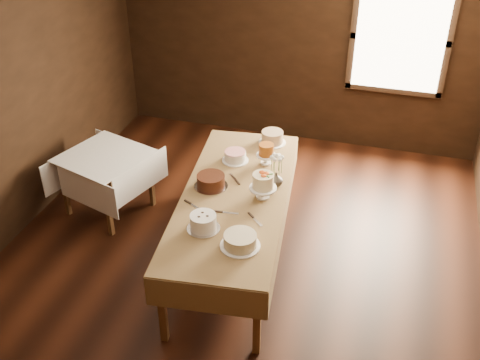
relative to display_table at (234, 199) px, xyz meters
name	(u,v)px	position (x,y,z in m)	size (l,w,h in m)	color
floor	(235,266)	(0.04, -0.14, -0.75)	(5.00, 6.00, 0.01)	black
wall_back	(299,44)	(0.04, 2.86, 0.65)	(5.00, 0.02, 2.80)	black
wall_left	(0,116)	(-2.46, -0.14, 0.65)	(0.02, 6.00, 2.80)	black
window	(400,40)	(1.34, 2.80, 0.85)	(1.10, 0.05, 1.30)	#FFEABF
display_table	(234,199)	(0.00, 0.00, 0.00)	(1.31, 2.72, 0.81)	#50351E
side_table	(105,162)	(-1.68, 0.44, -0.10)	(1.11, 1.11, 0.74)	#50351E
cake_speckled	(272,138)	(0.11, 1.13, 0.13)	(0.31, 0.31, 0.15)	white
cake_lattice	(235,157)	(-0.18, 0.63, 0.11)	(0.29, 0.29, 0.11)	white
cake_caramel	(266,155)	(0.15, 0.67, 0.17)	(0.23, 0.23, 0.25)	white
cake_chocolate	(211,181)	(-0.27, 0.07, 0.12)	(0.36, 0.36, 0.13)	silver
cake_flowers	(263,187)	(0.28, 0.03, 0.18)	(0.29, 0.29, 0.28)	white
cake_swirl	(203,223)	(-0.11, -0.62, 0.13)	(0.31, 0.31, 0.15)	silver
cake_cream	(240,241)	(0.28, -0.76, 0.12)	(0.36, 0.36, 0.12)	white
cake_server_a	(231,213)	(0.06, -0.32, 0.06)	(0.24, 0.03, 0.01)	silver
cake_server_b	(257,222)	(0.34, -0.38, 0.06)	(0.24, 0.03, 0.01)	silver
cake_server_c	(233,177)	(-0.11, 0.30, 0.06)	(0.24, 0.03, 0.01)	silver
cake_server_d	(265,180)	(0.23, 0.35, 0.06)	(0.24, 0.03, 0.01)	silver
cake_server_e	(196,207)	(-0.29, -0.32, 0.06)	(0.24, 0.03, 0.01)	silver
flower_vase	(276,179)	(0.36, 0.27, 0.13)	(0.14, 0.14, 0.15)	#2D2823
flower_bouquet	(277,163)	(0.36, 0.27, 0.33)	(0.14, 0.14, 0.20)	white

